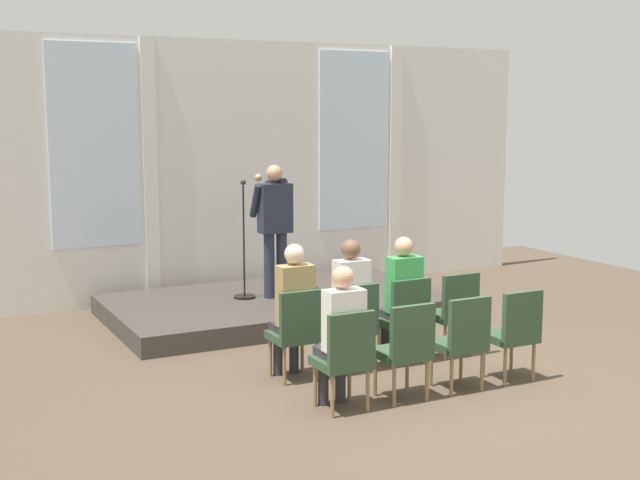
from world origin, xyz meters
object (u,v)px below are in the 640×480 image
object	(u,v)px
chair_r0_c1	(353,322)
chair_r1_c0	(345,354)
chair_r0_c0	(297,329)
audience_r0_c1	(349,298)
chair_r1_c1	(406,345)
chair_r1_c2	(462,337)
chair_r0_c2	(405,315)
mic_stand	(244,273)
chair_r0_c3	(454,309)
chair_r1_c3	(514,329)
speaker	(274,221)
audience_r0_c0	(293,305)
audience_r1_c0	(341,330)
audience_r0_c2	(401,293)

from	to	relation	value
chair_r0_c1	chair_r1_c0	xyz separation A→B (m)	(-0.64, -1.01, 0.00)
chair_r0_c0	chair_r0_c1	xyz separation A→B (m)	(0.64, 0.00, 0.00)
chair_r0_c1	audience_r0_c1	distance (m)	0.24
chair_r1_c1	chair_r1_c2	world-z (taller)	same
audience_r0_c1	chair_r0_c2	distance (m)	0.69
mic_stand	chair_r0_c3	bearing A→B (deg)	-63.37
chair_r1_c1	chair_r0_c1	bearing A→B (deg)	90.00
audience_r0_c1	chair_r1_c0	size ratio (longest dim) A/B	1.48
chair_r1_c1	chair_r1_c3	distance (m)	1.28
speaker	chair_r1_c0	size ratio (longest dim) A/B	1.85
audience_r0_c0	audience_r0_c1	xyz separation A→B (m)	(0.64, -0.00, 0.00)
chair_r0_c2	audience_r0_c0	bearing A→B (deg)	176.52
speaker	mic_stand	bearing A→B (deg)	163.10
chair_r0_c0	chair_r1_c0	world-z (taller)	same
chair_r0_c0	audience_r0_c1	world-z (taller)	audience_r0_c1
audience_r1_c0	chair_r1_c1	bearing A→B (deg)	-7.18
chair_r1_c3	audience_r0_c0	bearing A→B (deg)	150.48
chair_r0_c2	chair_r1_c2	distance (m)	1.01
speaker	chair_r1_c1	bearing A→B (deg)	-94.65
speaker	chair_r1_c3	world-z (taller)	speaker
chair_r1_c0	chair_r1_c1	xyz separation A→B (m)	(0.64, 0.00, 0.00)
audience_r0_c0	audience_r1_c0	size ratio (longest dim) A/B	1.04
chair_r0_c0	audience_r0_c2	distance (m)	1.30
mic_stand	chair_r0_c1	bearing A→B (deg)	-88.09
chair_r0_c3	chair_r1_c0	world-z (taller)	same
audience_r0_c1	chair_r1_c0	distance (m)	1.28
speaker	chair_r1_c2	size ratio (longest dim) A/B	1.85
audience_r1_c0	chair_r1_c3	size ratio (longest dim) A/B	1.42
mic_stand	chair_r1_c3	world-z (taller)	mic_stand
audience_r1_c0	chair_r1_c3	bearing A→B (deg)	-2.40
audience_r0_c2	chair_r0_c1	bearing A→B (deg)	-172.99
mic_stand	audience_r1_c0	bearing A→B (deg)	-98.52
audience_r0_c0	chair_r0_c2	world-z (taller)	audience_r0_c0
audience_r0_c0	audience_r0_c1	distance (m)	0.64
chair_r0_c2	chair_r1_c0	bearing A→B (deg)	-141.74
audience_r1_c0	chair_r1_c1	size ratio (longest dim) A/B	1.42
mic_stand	audience_r0_c2	size ratio (longest dim) A/B	1.13
mic_stand	chair_r0_c3	world-z (taller)	mic_stand
audience_r0_c1	audience_r1_c0	size ratio (longest dim) A/B	1.04
speaker	chair_r0_c3	xyz separation A→B (m)	(0.99, -2.62, -0.73)
mic_stand	chair_r1_c0	distance (m)	3.79
audience_r1_c0	chair_r0_c0	bearing A→B (deg)	90.00
chair_r0_c1	audience_r0_c1	xyz separation A→B (m)	(0.00, 0.08, 0.23)
chair_r0_c1	audience_r1_c0	bearing A→B (deg)	-124.57
chair_r0_c3	chair_r1_c3	world-z (taller)	same
audience_r0_c1	chair_r1_c3	distance (m)	1.70
chair_r0_c3	chair_r1_c0	bearing A→B (deg)	-152.27
mic_stand	audience_r0_c0	bearing A→B (deg)	-101.68
audience_r0_c0	mic_stand	bearing A→B (deg)	78.32
mic_stand	chair_r1_c3	distance (m)	3.99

